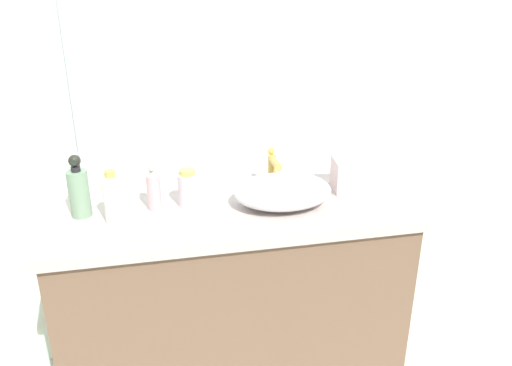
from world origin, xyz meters
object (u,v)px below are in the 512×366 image
(tissue_box, at_px, (351,173))
(lotion_bottle, at_px, (113,199))
(soap_dispenser, at_px, (154,190))
(spray_can, at_px, (79,191))
(sink_basin, at_px, (283,191))
(perfume_bottle, at_px, (188,188))

(tissue_box, bearing_deg, lotion_bottle, -173.47)
(lotion_bottle, bearing_deg, soap_dispenser, 29.44)
(soap_dispenser, bearing_deg, spray_can, -179.89)
(sink_basin, relative_size, tissue_box, 2.19)
(perfume_bottle, bearing_deg, tissue_box, 1.38)
(perfume_bottle, bearing_deg, soap_dispenser, -175.17)
(sink_basin, distance_m, spray_can, 0.72)
(perfume_bottle, distance_m, spray_can, 0.38)
(sink_basin, height_order, soap_dispenser, soap_dispenser)
(lotion_bottle, bearing_deg, tissue_box, 6.53)
(lotion_bottle, xyz_separation_m, spray_can, (-0.12, 0.08, 0.01))
(soap_dispenser, height_order, lotion_bottle, lotion_bottle)
(sink_basin, relative_size, spray_can, 1.60)
(tissue_box, bearing_deg, perfume_bottle, -178.62)
(tissue_box, bearing_deg, spray_can, -178.52)
(sink_basin, distance_m, lotion_bottle, 0.60)
(lotion_bottle, height_order, tissue_box, lotion_bottle)
(perfume_bottle, bearing_deg, sink_basin, -11.72)
(lotion_bottle, distance_m, spray_can, 0.14)
(lotion_bottle, height_order, spray_can, spray_can)
(perfume_bottle, distance_m, tissue_box, 0.64)
(soap_dispenser, height_order, tissue_box, soap_dispenser)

